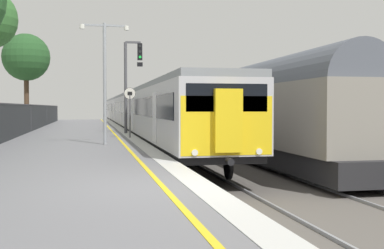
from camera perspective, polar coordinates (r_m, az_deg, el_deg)
ground at (r=10.68m, az=12.88°, el=-9.68°), size 17.40×110.00×1.21m
commuter_train_at_platform at (r=45.28m, az=-6.85°, el=1.63°), size 2.83×63.74×3.81m
freight_train_adjacent_track at (r=27.29m, az=4.97°, el=1.84°), size 2.60×27.52×4.53m
signal_gantry at (r=29.65m, az=-7.19°, el=5.56°), size 1.10×0.24×5.47m
speed_limit_sign at (r=25.18m, az=-7.20°, el=2.17°), size 0.59×0.08×2.54m
platform_lamp_mid at (r=20.83m, az=-10.06°, el=6.00°), size 2.00×0.20×5.03m
background_tree_centre at (r=41.67m, az=-18.63°, el=7.24°), size 3.75×3.75×7.42m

